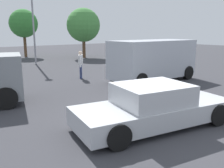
{
  "coord_description": "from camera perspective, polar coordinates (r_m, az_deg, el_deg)",
  "views": [
    {
      "loc": [
        -5.13,
        -4.73,
        2.71
      ],
      "look_at": [
        -0.03,
        1.86,
        0.9
      ],
      "focal_mm": 39.35,
      "sensor_mm": 36.0,
      "label": 1
    }
  ],
  "objects": [
    {
      "name": "tree_far_right",
      "position": [
        27.74,
        -19.87,
        13.07
      ],
      "size": [
        2.9,
        2.9,
        4.91
      ],
      "color": "brown",
      "rests_on": "ground_plane"
    },
    {
      "name": "van_white",
      "position": [
        13.63,
        9.47,
        5.72
      ],
      "size": [
        4.96,
        2.24,
        2.21
      ],
      "rotation": [
        0.0,
        0.0,
        3.15
      ],
      "color": "#B2B7C1",
      "rests_on": "ground_plane"
    },
    {
      "name": "ground_plane",
      "position": [
        7.48,
        9.05,
        -9.13
      ],
      "size": [
        80.0,
        80.0,
        0.0
      ],
      "primitive_type": "plane",
      "color": "#38383D"
    },
    {
      "name": "dog",
      "position": [
        9.39,
        20.97,
        -3.69
      ],
      "size": [
        0.56,
        0.42,
        0.43
      ],
      "rotation": [
        0.0,
        0.0,
        5.78
      ],
      "color": "olive",
      "rests_on": "ground_plane"
    },
    {
      "name": "tree_back_right",
      "position": [
        25.42,
        -6.66,
        13.43
      ],
      "size": [
        3.34,
        3.34,
        4.94
      ],
      "color": "brown",
      "rests_on": "ground_plane"
    },
    {
      "name": "pedestrian",
      "position": [
        14.21,
        -7.3,
        5.01
      ],
      "size": [
        0.42,
        0.49,
        1.59
      ],
      "rotation": [
        0.0,
        0.0,
        2.54
      ],
      "color": "navy",
      "rests_on": "ground_plane"
    },
    {
      "name": "sedan_foreground",
      "position": [
        7.17,
        9.67,
        -5.28
      ],
      "size": [
        4.93,
        2.56,
        1.25
      ],
      "rotation": [
        0.0,
        0.0,
        -0.18
      ],
      "color": "#B7BABF",
      "rests_on": "ground_plane"
    }
  ]
}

